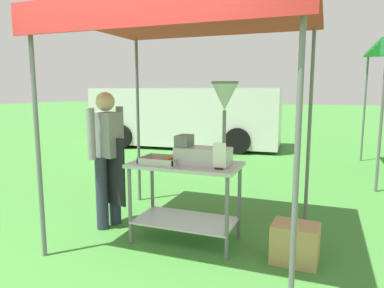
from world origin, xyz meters
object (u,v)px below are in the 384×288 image
stall_canopy (189,25)px  donut_cart (185,186)px  menu_sign (219,158)px  supply_crate (295,243)px  donut_fryer (209,134)px  van_white (186,116)px  donut_tray (162,161)px  vendor (107,153)px

stall_canopy → donut_cart: size_ratio=2.22×
menu_sign → supply_crate: bearing=6.4°
donut_fryer → menu_sign: 0.30m
van_white → menu_sign: bearing=-65.8°
donut_tray → van_white: van_white is taller
donut_tray → supply_crate: donut_tray is taller
supply_crate → donut_cart: bearing=176.4°
menu_sign → vendor: size_ratio=0.16×
donut_tray → donut_fryer: size_ratio=0.48×
stall_canopy → menu_sign: (0.42, -0.25, -1.31)m
donut_tray → supply_crate: (1.38, 0.03, -0.70)m
donut_tray → donut_fryer: donut_fryer is taller
donut_tray → van_white: size_ratio=0.07×
vendor → supply_crate: size_ratio=3.57×
van_white → donut_fryer: bearing=-66.4°
menu_sign → supply_crate: menu_sign is taller
supply_crate → vendor: bearing=176.0°
van_white → donut_tray: bearing=-70.6°
vendor → donut_cart: bearing=-4.4°
stall_canopy → donut_cart: stall_canopy is taller
stall_canopy → donut_tray: 1.43m
menu_sign → vendor: vendor is taller
donut_cart → donut_tray: 0.37m
stall_canopy → vendor: (-1.02, -0.02, -1.38)m
stall_canopy → supply_crate: size_ratio=5.70×
donut_fryer → supply_crate: bearing=-4.2°
donut_cart → donut_fryer: size_ratio=1.37×
donut_tray → menu_sign: bearing=-5.0°
donut_cart → menu_sign: bearing=-20.4°
vendor → menu_sign: bearing=-9.3°
donut_cart → donut_tray: (-0.23, -0.10, 0.27)m
stall_canopy → menu_sign: 1.40m
donut_cart → donut_fryer: (0.27, -0.01, 0.57)m
donut_cart → donut_fryer: donut_fryer is taller
vendor → van_white: (-1.44, 6.17, -0.03)m
menu_sign → donut_tray: bearing=175.0°
stall_canopy → donut_tray: size_ratio=6.35×
donut_cart → vendor: size_ratio=0.72×
supply_crate → donut_tray: bearing=-178.9°
donut_cart → donut_fryer: 0.63m
donut_fryer → menu_sign: size_ratio=3.25×
donut_cart → van_white: size_ratio=0.21×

